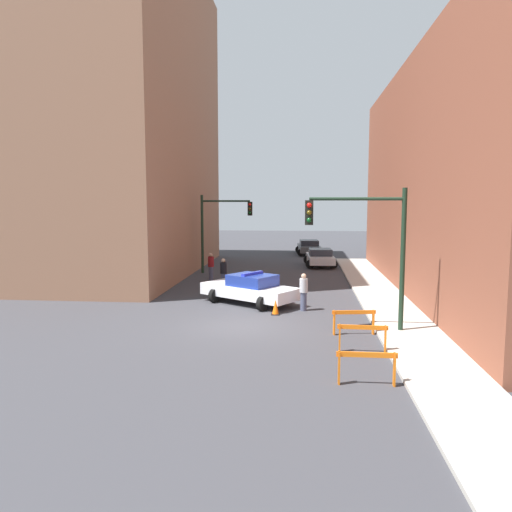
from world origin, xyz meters
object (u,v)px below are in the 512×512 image
Objects in this scene: traffic_light_far at (218,222)px; barrier_front at (367,363)px; pedestrian_sidewalk at (304,291)px; traffic_light_near at (370,237)px; parked_car_near at (320,257)px; barrier_back at (354,318)px; police_car at (250,289)px; traffic_cone at (275,307)px; barrier_mid at (362,334)px; pedestrian_corner at (211,266)px; pedestrian_crossing at (223,273)px; parked_car_mid at (309,247)px.

barrier_front is at bearing -69.64° from traffic_light_far.
traffic_light_near is at bearing -85.44° from pedestrian_sidewalk.
traffic_light_near is 18.65m from parked_car_near.
barrier_back is at bearing -91.65° from parked_car_near.
parked_car_near is 2.77× the size of barrier_back.
police_car is 10.88m from barrier_front.
parked_car_near is at bearing 81.37° from traffic_cone.
police_car is at bearing 121.45° from barrier_mid.
barrier_mid is (7.51, -13.92, -0.24)m from pedestrian_corner.
traffic_light_near is at bearing -35.19° from traffic_cone.
pedestrian_sidewalk is 6.25m from barrier_mid.
traffic_light_near reaches higher than pedestrian_sidewalk.
pedestrian_crossing and pedestrian_sidewalk have the same top height.
parked_car_near is 15.02m from pedestrian_sidewalk.
parked_car_mid is at bearing 92.77° from barrier_mid.
parked_car_mid reaches higher than barrier_mid.
pedestrian_corner is (-8.02, 11.39, -2.67)m from traffic_light_near.
police_car is at bearing -39.83° from pedestrian_corner.
police_car is 2.98× the size of pedestrian_sidewalk.
parked_car_mid reaches higher than barrier_front.
parked_car_mid is at bearing 93.06° from pedestrian_corner.
traffic_light_far reaches higher than barrier_mid.
barrier_front is at bearing -92.42° from parked_car_near.
traffic_light_near is 3.25× the size of barrier_mid.
barrier_front is 5.02m from barrier_back.
traffic_cone is (-3.07, 5.06, -0.30)m from barrier_mid.
barrier_back is (7.45, -11.77, -0.24)m from pedestrian_corner.
pedestrian_sidewalk is 1.04× the size of barrier_front.
traffic_light_far is 12.48m from pedestrian_sidewalk.
pedestrian_corner is 9.75m from pedestrian_sidewalk.
traffic_light_near is at bearing -29.50° from pedestrian_corner.
traffic_light_near is 3.13× the size of pedestrian_corner.
barrier_front is 1.00× the size of barrier_mid.
parked_car_mid is 31.74m from barrier_front.
parked_car_mid is 2.67× the size of pedestrian_crossing.
traffic_light_far is (-8.03, 14.27, -0.13)m from traffic_light_near.
traffic_light_far is 3.13× the size of pedestrian_crossing.
traffic_light_far is 3.27× the size of barrier_back.
pedestrian_crossing is 1.04× the size of barrier_back.
traffic_light_far is 1.05× the size of police_car.
traffic_cone is at bearing -173.40° from pedestrian_sidewalk.
traffic_light_near is 7.31m from police_car.
traffic_cone is at bearing 121.26° from barrier_mid.
pedestrian_sidewalk is at bearing 107.53° from barrier_mid.
parked_car_mid is at bearing 92.86° from barrier_back.
pedestrian_corner is 9.92m from traffic_cone.
pedestrian_corner is 1.04× the size of barrier_front.
pedestrian_corner is at bearing 125.16° from traffic_light_near.
traffic_light_far is 13.79m from parked_car_mid.
traffic_light_far reaches higher than pedestrian_corner.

